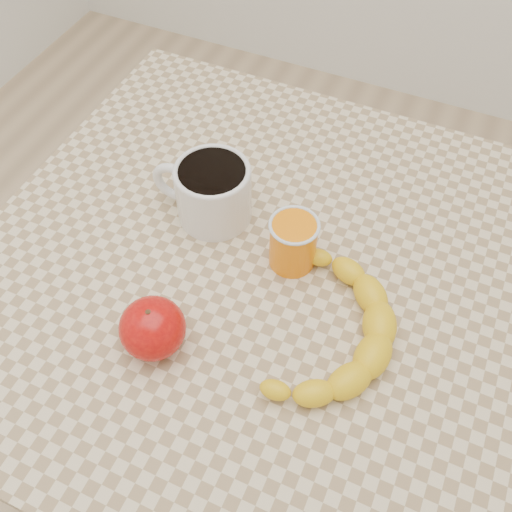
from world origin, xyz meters
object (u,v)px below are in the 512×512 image
at_px(orange_juice_glass, 293,242).
at_px(apple, 153,328).
at_px(coffee_mug, 211,190).
at_px(table, 256,297).
at_px(banana, 330,330).

bearing_deg(orange_juice_glass, apple, -119.33).
bearing_deg(coffee_mug, apple, -81.78).
distance_m(table, coffee_mug, 0.18).
height_order(coffee_mug, orange_juice_glass, coffee_mug).
bearing_deg(coffee_mug, orange_juice_glass, -13.58).
bearing_deg(banana, table, 156.33).
xyz_separation_m(table, coffee_mug, (-0.10, 0.06, 0.14)).
distance_m(coffee_mug, orange_juice_glass, 0.15).
xyz_separation_m(coffee_mug, orange_juice_glass, (0.14, -0.03, -0.01)).
distance_m(coffee_mug, banana, 0.27).
bearing_deg(table, coffee_mug, 148.00).
relative_size(coffee_mug, banana, 0.54).
xyz_separation_m(coffee_mug, apple, (0.03, -0.23, -0.01)).
height_order(orange_juice_glass, banana, orange_juice_glass).
xyz_separation_m(table, apple, (-0.07, -0.17, 0.12)).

